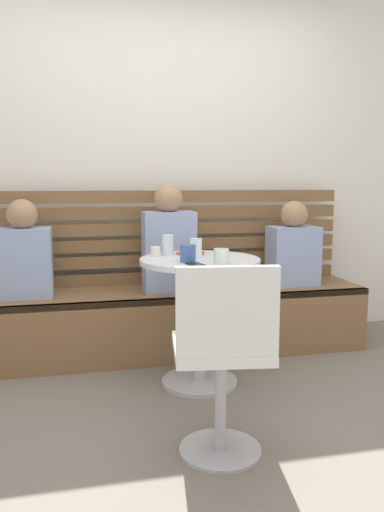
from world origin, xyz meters
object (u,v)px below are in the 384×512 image
object	(u,v)px
white_chair	(223,354)
cup_mug_blue	(188,253)
person_child_middle	(293,248)
plate_small	(190,253)
cup_espresso_small	(156,251)
cup_glass_short	(221,256)
person_adult	(169,244)
cup_glass_tall	(168,245)
phone_on_table	(197,265)
cafe_table	(200,297)
cup_water_clear	(196,248)
booth_bench	(169,321)
person_child_left	(24,255)

from	to	relation	value
white_chair	cup_mug_blue	world-z (taller)	white_chair
person_child_middle	white_chair	bearing A→B (deg)	-123.73
cup_mug_blue	plate_small	xyz separation A→B (m)	(0.08, 0.29, -0.04)
cup_espresso_small	cup_glass_short	bearing A→B (deg)	-50.07
white_chair	cup_espresso_small	distance (m)	1.01
person_adult	person_child_middle	bearing A→B (deg)	0.25
cup_glass_tall	phone_on_table	distance (m)	0.41
cup_mug_blue	white_chair	bearing A→B (deg)	-90.37
person_child_middle	cup_glass_short	bearing A→B (deg)	-134.31
person_adult	cup_espresso_small	distance (m)	0.44
cup_espresso_small	phone_on_table	size ratio (longest dim) A/B	0.40
cafe_table	person_adult	size ratio (longest dim) A/B	1.04
cafe_table	cup_mug_blue	bearing A→B (deg)	-128.76
white_chair	cup_water_clear	size ratio (longest dim) A/B	7.73
cafe_table	phone_on_table	bearing A→B (deg)	-107.68
white_chair	cup_mug_blue	xyz separation A→B (m)	(0.00, 0.69, 0.32)
person_adult	cup_glass_tall	size ratio (longest dim) A/B	5.94
person_adult	cup_espresso_small	world-z (taller)	person_adult
cup_mug_blue	booth_bench	bearing A→B (deg)	88.53
cafe_table	white_chair	bearing A→B (deg)	-96.99
cafe_table	white_chair	size ratio (longest dim) A/B	0.87
booth_bench	white_chair	world-z (taller)	white_chair
cup_water_clear	plate_small	bearing A→B (deg)	89.95
booth_bench	cup_espresso_small	xyz separation A→B (m)	(-0.15, -0.43, 0.55)
cup_water_clear	plate_small	distance (m)	0.15
cup_glass_short	phone_on_table	xyz separation A→B (m)	(-0.14, -0.03, -0.04)
person_child_middle	cup_water_clear	xyz separation A→B (m)	(-0.83, -0.53, 0.09)
cup_glass_short	plate_small	size ratio (longest dim) A/B	0.47
cup_mug_blue	phone_on_table	size ratio (longest dim) A/B	0.68
cup_glass_tall	phone_on_table	size ratio (longest dim) A/B	0.86
white_chair	plate_small	world-z (taller)	white_chair
person_child_middle	person_child_left	bearing A→B (deg)	179.59
cafe_table	person_child_left	size ratio (longest dim) A/B	1.19
booth_bench	cup_glass_short	xyz separation A→B (m)	(0.14, -0.78, 0.56)
person_child_left	person_child_middle	xyz separation A→B (m)	(1.82, -0.01, -0.01)
white_chair	person_adult	bearing A→B (deg)	89.10
person_adult	cup_mug_blue	world-z (taller)	person_adult
white_chair	person_child_middle	bearing A→B (deg)	56.27
person_adult	cup_glass_tall	xyz separation A→B (m)	(-0.08, -0.40, 0.04)
cup_water_clear	plate_small	xyz separation A→B (m)	(0.00, 0.14, -0.05)
plate_small	phone_on_table	world-z (taller)	plate_small
cafe_table	plate_small	bearing A→B (deg)	95.17
cafe_table	cup_glass_short	bearing A→B (deg)	-72.94
cup_mug_blue	cup_glass_tall	world-z (taller)	cup_glass_tall
person_adult	cup_espresso_small	xyz separation A→B (m)	(-0.15, -0.42, 0.01)
white_chair	person_adult	world-z (taller)	person_adult
person_adult	phone_on_table	size ratio (longest dim) A/B	5.09
cafe_table	person_adult	distance (m)	0.61
cup_water_clear	person_adult	bearing A→B (deg)	96.74
person_child_left	white_chair	bearing A→B (deg)	-56.95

